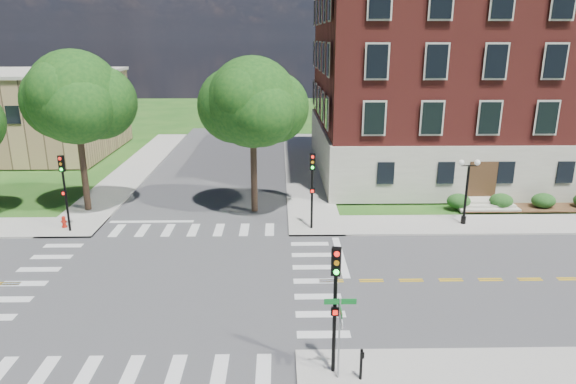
{
  "coord_description": "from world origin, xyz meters",
  "views": [
    {
      "loc": [
        5.4,
        -23.15,
        11.68
      ],
      "look_at": [
        5.92,
        4.86,
        3.2
      ],
      "focal_mm": 32.0,
      "sensor_mm": 36.0,
      "label": 1
    }
  ],
  "objects_px": {
    "street_sign_pole": "(340,323)",
    "fire_hydrant": "(64,222)",
    "traffic_signal_se": "(335,295)",
    "traffic_signal_ne": "(312,181)",
    "push_button_post": "(361,363)",
    "twin_lamp_west": "(467,188)",
    "traffic_signal_nw": "(64,183)"
  },
  "relations": [
    {
      "from": "traffic_signal_nw",
      "to": "push_button_post",
      "type": "height_order",
      "value": "traffic_signal_nw"
    },
    {
      "from": "traffic_signal_ne",
      "to": "street_sign_pole",
      "type": "distance_m",
      "value": 14.87
    },
    {
      "from": "twin_lamp_west",
      "to": "fire_hydrant",
      "type": "relative_size",
      "value": 5.64
    },
    {
      "from": "traffic_signal_se",
      "to": "traffic_signal_ne",
      "type": "height_order",
      "value": "same"
    },
    {
      "from": "traffic_signal_nw",
      "to": "street_sign_pole",
      "type": "height_order",
      "value": "traffic_signal_nw"
    },
    {
      "from": "traffic_signal_se",
      "to": "push_button_post",
      "type": "bearing_deg",
      "value": -28.9
    },
    {
      "from": "traffic_signal_ne",
      "to": "push_button_post",
      "type": "bearing_deg",
      "value": -86.98
    },
    {
      "from": "traffic_signal_se",
      "to": "push_button_post",
      "type": "height_order",
      "value": "traffic_signal_se"
    },
    {
      "from": "traffic_signal_nw",
      "to": "traffic_signal_ne",
      "type": "bearing_deg",
      "value": 0.72
    },
    {
      "from": "push_button_post",
      "to": "fire_hydrant",
      "type": "height_order",
      "value": "push_button_post"
    },
    {
      "from": "traffic_signal_se",
      "to": "push_button_post",
      "type": "relative_size",
      "value": 4.0
    },
    {
      "from": "traffic_signal_nw",
      "to": "street_sign_pole",
      "type": "bearing_deg",
      "value": -44.16
    },
    {
      "from": "push_button_post",
      "to": "fire_hydrant",
      "type": "xyz_separation_m",
      "value": [
        -16.46,
        15.41,
        -0.33
      ]
    },
    {
      "from": "traffic_signal_nw",
      "to": "street_sign_pole",
      "type": "distance_m",
      "value": 21.06
    },
    {
      "from": "street_sign_pole",
      "to": "push_button_post",
      "type": "height_order",
      "value": "street_sign_pole"
    },
    {
      "from": "traffic_signal_nw",
      "to": "fire_hydrant",
      "type": "bearing_deg",
      "value": 133.34
    },
    {
      "from": "traffic_signal_nw",
      "to": "push_button_post",
      "type": "bearing_deg",
      "value": -42.98
    },
    {
      "from": "push_button_post",
      "to": "traffic_signal_nw",
      "type": "bearing_deg",
      "value": 137.02
    },
    {
      "from": "street_sign_pole",
      "to": "fire_hydrant",
      "type": "bearing_deg",
      "value": 135.75
    },
    {
      "from": "fire_hydrant",
      "to": "traffic_signal_nw",
      "type": "bearing_deg",
      "value": -46.66
    },
    {
      "from": "traffic_signal_ne",
      "to": "traffic_signal_nw",
      "type": "xyz_separation_m",
      "value": [
        -15.08,
        -0.19,
        0.0
      ]
    },
    {
      "from": "twin_lamp_west",
      "to": "street_sign_pole",
      "type": "relative_size",
      "value": 1.36
    },
    {
      "from": "twin_lamp_west",
      "to": "street_sign_pole",
      "type": "xyz_separation_m",
      "value": [
        -9.86,
        -15.5,
        -0.21
      ]
    },
    {
      "from": "traffic_signal_se",
      "to": "twin_lamp_west",
      "type": "distance_m",
      "value": 18.15
    },
    {
      "from": "traffic_signal_ne",
      "to": "traffic_signal_nw",
      "type": "bearing_deg",
      "value": -179.28
    },
    {
      "from": "traffic_signal_ne",
      "to": "push_button_post",
      "type": "distance_m",
      "value": 15.19
    },
    {
      "from": "traffic_signal_ne",
      "to": "push_button_post",
      "type": "xyz_separation_m",
      "value": [
        0.79,
        -14.98,
        -2.39
      ]
    },
    {
      "from": "traffic_signal_se",
      "to": "fire_hydrant",
      "type": "distance_m",
      "value": 21.7
    },
    {
      "from": "street_sign_pole",
      "to": "fire_hydrant",
      "type": "xyz_separation_m",
      "value": [
        -15.68,
        15.28,
        -1.84
      ]
    },
    {
      "from": "street_sign_pole",
      "to": "push_button_post",
      "type": "bearing_deg",
      "value": -9.8
    },
    {
      "from": "twin_lamp_west",
      "to": "fire_hydrant",
      "type": "bearing_deg",
      "value": -179.5
    },
    {
      "from": "traffic_signal_ne",
      "to": "street_sign_pole",
      "type": "xyz_separation_m",
      "value": [
        0.01,
        -14.84,
        -0.88
      ]
    }
  ]
}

